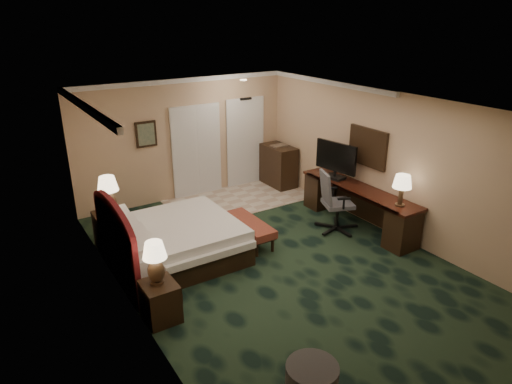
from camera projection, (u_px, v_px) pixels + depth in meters
floor at (281, 265)px, 7.75m from camera, size 5.00×7.50×0.00m
ceiling at (284, 106)px, 6.76m from camera, size 5.00×7.50×0.00m
wall_back at (185, 139)px, 10.20m from camera, size 5.00×0.00×2.70m
wall_left at (128, 228)px, 6.01m from camera, size 0.00×7.50×2.70m
wall_right at (392, 165)px, 8.50m from camera, size 0.00×7.50×2.70m
crown_molding at (284, 110)px, 6.78m from camera, size 5.00×7.50×0.10m
tile_patch at (240, 199)px, 10.47m from camera, size 3.20×1.70×0.01m
headboard at (116, 241)px, 7.06m from camera, size 0.12×2.00×1.40m
entry_door at (245, 143)px, 11.06m from camera, size 1.02×0.06×2.18m
closet_doors at (197, 151)px, 10.40m from camera, size 1.20×0.06×2.10m
wall_art at (146, 134)px, 9.63m from camera, size 0.45×0.06×0.55m
wall_mirror at (368, 147)px, 8.88m from camera, size 0.05×0.95×0.75m
bed at (177, 241)px, 7.85m from camera, size 2.03×1.88×0.64m
nightstand_near at (160, 301)px, 6.29m from camera, size 0.45×0.52×0.56m
nightstand_far at (112, 231)px, 8.21m from camera, size 0.53×0.61×0.67m
lamp_near at (155, 263)px, 6.11m from camera, size 0.38×0.38×0.62m
lamp_far at (109, 195)px, 8.00m from camera, size 0.47×0.47×0.69m
bed_bench at (249, 232)px, 8.45m from camera, size 0.44×1.26×0.43m
ottoman at (312, 381)px, 5.02m from camera, size 0.67×0.67×0.42m
desk at (357, 207)px, 9.05m from camera, size 0.60×2.78×0.80m
tv at (336, 161)px, 9.29m from camera, size 0.25×0.98×0.76m
desk_lamp at (401, 190)px, 7.99m from camera, size 0.36×0.36×0.58m
desk_chair at (338, 201)px, 8.79m from camera, size 0.90×0.87×1.21m
minibar at (279, 166)px, 11.17m from camera, size 0.52×0.94×0.99m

